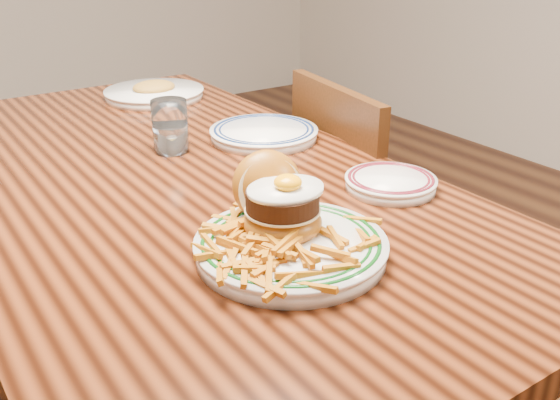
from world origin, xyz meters
TOP-DOWN VIEW (x-y plane):
  - table at (0.00, 0.00)m, footprint 0.85×1.60m
  - chair_right at (0.56, 0.01)m, footprint 0.46×0.46m
  - main_plate at (0.01, -0.40)m, footprint 0.29×0.31m
  - side_plate at (0.31, -0.31)m, footprint 0.17×0.17m
  - rear_plate at (0.27, 0.08)m, footprint 0.25×0.25m
  - water_glass at (0.06, 0.12)m, footprint 0.08×0.08m
  - far_plate at (0.21, 0.57)m, footprint 0.28×0.28m

SIDE VIEW (x-z plane):
  - chair_right at x=0.56m, z-range 0.03..0.89m
  - table at x=0.00m, z-range 0.29..1.04m
  - side_plate at x=0.31m, z-range 0.75..0.78m
  - rear_plate at x=0.27m, z-range 0.75..0.78m
  - far_plate at x=0.21m, z-range 0.74..0.79m
  - main_plate at x=0.01m, z-range 0.72..0.86m
  - water_glass at x=0.06m, z-range 0.74..0.86m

